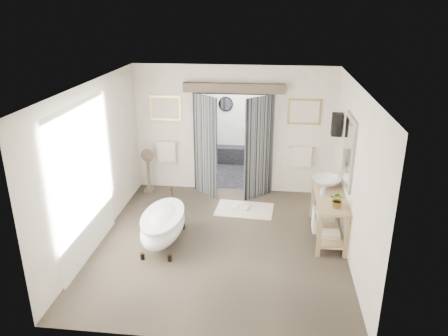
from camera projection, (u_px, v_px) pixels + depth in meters
The scene contains 13 objects.
ground_plane at pixel (220, 243), 8.04m from camera, with size 5.00×5.00×0.00m, color brown.
room_shell at pixel (217, 149), 7.28m from camera, with size 4.52×5.02×2.91m.
shower_room at pixel (239, 135), 11.43m from camera, with size 2.22×2.01×2.51m.
back_wall_dressing at pixel (233, 127), 9.64m from camera, with size 3.82×0.69×2.52m.
clawfoot_tub at pixel (163, 224), 7.90m from camera, with size 0.73×1.64×0.80m.
vanity at pixel (327, 212), 8.11m from camera, with size 0.57×1.60×0.85m.
pedestal_mirror at pixel (149, 173), 10.09m from camera, with size 0.31×0.20×1.04m.
rug at pixel (244, 209), 9.32m from camera, with size 1.20×0.80×0.01m, color beige.
slippers at pixel (241, 207), 9.35m from camera, with size 0.38×0.27×0.05m.
basin at pixel (327, 182), 8.29m from camera, with size 0.55×0.55×0.19m, color white.
plant at pixel (338, 200), 7.42m from camera, with size 0.27×0.24×0.30m, color gray.
soap_bottle_a at pixel (323, 191), 7.94m from camera, with size 0.08×0.08×0.18m, color gray.
soap_bottle_b at pixel (324, 179), 8.52m from camera, with size 0.12×0.12×0.15m, color gray.
Camera 1 is at (0.87, -6.97, 4.15)m, focal length 35.00 mm.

